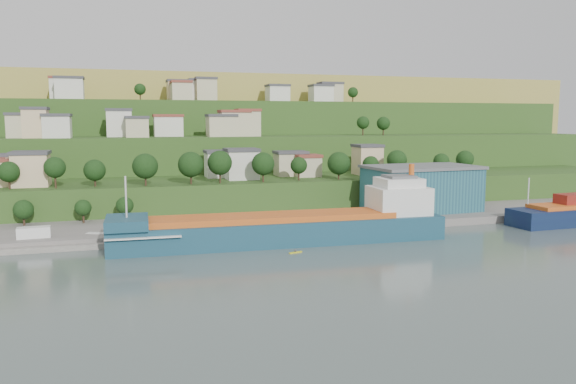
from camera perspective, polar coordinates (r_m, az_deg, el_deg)
name	(u,v)px	position (r m, az deg, el deg)	size (l,w,h in m)	color
ground	(308,250)	(120.68, 2.06, -5.91)	(500.00, 500.00, 0.00)	#414F4C
quay	(345,223)	(153.23, 5.85, -3.10)	(220.00, 26.00, 4.00)	slate
pebble_beach	(44,244)	(137.34, -23.54, -4.89)	(40.00, 18.00, 2.40)	slate
hillside	(201,176)	(283.87, -8.81, 1.65)	(360.00, 210.27, 96.00)	#284719
cargo_ship_near	(292,229)	(127.32, 0.40, -3.78)	(75.76, 14.17, 19.39)	#164153
warehouse	(421,188)	(164.38, 13.39, 0.41)	(32.24, 21.09, 12.80)	navy
caravan	(34,234)	(135.14, -24.41, -3.92)	(6.82, 2.84, 3.18)	silver
dinghy	(97,235)	(135.27, -18.85, -4.14)	(4.57, 1.71, 0.91)	silver
kayak_orange	(222,250)	(120.03, -6.74, -5.90)	(3.53, 1.85, 0.89)	orange
kayak_yellow	(295,252)	(118.01, 0.77, -6.10)	(3.03, 1.23, 0.75)	gold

